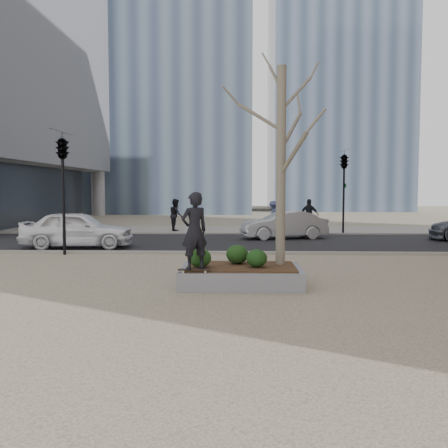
{
  "coord_description": "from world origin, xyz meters",
  "views": [
    {
      "loc": [
        1.0,
        -12.41,
        2.41
      ],
      "look_at": [
        0.5,
        2.0,
        1.4
      ],
      "focal_mm": 40.0,
      "sensor_mm": 36.0,
      "label": 1
    }
  ],
  "objects_px": {
    "planter": "(241,276)",
    "police_car": "(77,229)",
    "skateboard": "(194,271)",
    "skateboarder": "(194,231)"
  },
  "relations": [
    {
      "from": "skateboarder",
      "to": "skateboard",
      "type": "bearing_deg",
      "value": 180.0
    },
    {
      "from": "planter",
      "to": "police_car",
      "type": "distance_m",
      "value": 10.12
    },
    {
      "from": "skateboarder",
      "to": "police_car",
      "type": "bearing_deg",
      "value": -87.64
    },
    {
      "from": "skateboarder",
      "to": "police_car",
      "type": "relative_size",
      "value": 0.41
    },
    {
      "from": "skateboard",
      "to": "police_car",
      "type": "relative_size",
      "value": 0.18
    },
    {
      "from": "planter",
      "to": "skateboarder",
      "type": "xyz_separation_m",
      "value": [
        -1.1,
        -0.8,
        1.21
      ]
    },
    {
      "from": "skateboard",
      "to": "police_car",
      "type": "distance_m",
      "value": 10.08
    },
    {
      "from": "planter",
      "to": "police_car",
      "type": "xyz_separation_m",
      "value": [
        -6.67,
        7.59,
        0.55
      ]
    },
    {
      "from": "skateboard",
      "to": "skateboarder",
      "type": "distance_m",
      "value": 0.95
    },
    {
      "from": "planter",
      "to": "police_car",
      "type": "height_order",
      "value": "police_car"
    }
  ]
}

